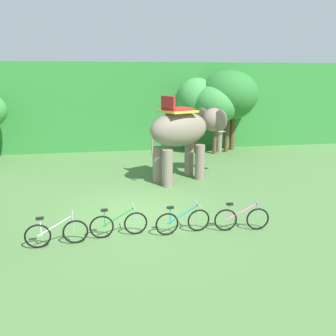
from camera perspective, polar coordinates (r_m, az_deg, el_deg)
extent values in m
plane|color=#4C753D|center=(11.56, -5.06, -7.80)|extent=(80.00, 80.00, 0.00)
cube|color=#338438|center=(23.60, -7.59, 10.96)|extent=(36.00, 6.00, 5.38)
cylinder|color=brown|center=(20.64, 4.84, 5.67)|extent=(0.30, 0.30, 2.02)
ellipsoid|color=#3D8E42|center=(20.37, 4.98, 11.69)|extent=(2.52, 2.52, 2.58)
cylinder|color=brown|center=(20.09, 8.07, 5.18)|extent=(0.23, 0.23, 1.95)
ellipsoid|color=#3D8E42|center=(19.83, 8.30, 10.90)|extent=(2.68, 2.68, 2.30)
cylinder|color=brown|center=(20.74, 10.11, 5.81)|extent=(0.27, 0.27, 2.22)
ellipsoid|color=#28702D|center=(20.48, 10.43, 12.41)|extent=(3.49, 3.49, 2.84)
cylinder|color=brown|center=(21.46, 11.06, 5.91)|extent=(0.32, 0.32, 2.09)
ellipsoid|color=#3D8E42|center=(21.21, 11.37, 11.74)|extent=(2.61, 2.61, 2.54)
ellipsoid|color=gray|center=(14.47, 1.97, 6.76)|extent=(3.22, 2.54, 1.50)
cylinder|color=gray|center=(15.62, 3.68, 1.61)|extent=(0.44, 0.44, 1.60)
cylinder|color=gray|center=(15.05, 5.52, 1.02)|extent=(0.44, 0.44, 1.60)
cylinder|color=gray|center=(14.59, -1.82, 0.61)|extent=(0.44, 0.44, 1.60)
cylinder|color=gray|center=(13.97, -0.07, -0.06)|extent=(0.44, 0.44, 1.60)
ellipsoid|color=gray|center=(15.71, 7.84, 8.27)|extent=(1.43, 1.38, 1.10)
ellipsoid|color=gray|center=(16.06, 5.93, 8.67)|extent=(0.52, 0.82, 0.96)
ellipsoid|color=gray|center=(15.16, 9.04, 8.14)|extent=(0.52, 0.82, 0.96)
cylinder|color=gray|center=(16.16, 8.89, 5.20)|extent=(0.26, 0.26, 1.40)
cone|color=beige|center=(16.22, 8.27, 6.52)|extent=(0.56, 0.36, 0.21)
cone|color=beige|center=(15.91, 9.37, 6.29)|extent=(0.56, 0.36, 0.21)
cube|color=gold|center=(14.30, 1.67, 9.81)|extent=(1.76, 1.77, 0.08)
cube|color=#B22323|center=(14.30, 1.67, 10.17)|extent=(1.39, 1.29, 0.10)
cube|color=#B22323|center=(13.98, 0.02, 11.20)|extent=(0.49, 0.85, 0.56)
cylinder|color=gray|center=(13.74, -2.78, 4.36)|extent=(0.08, 0.08, 0.90)
torus|color=black|center=(9.89, -21.61, -10.92)|extent=(0.71, 0.13, 0.71)
torus|color=black|center=(9.82, -15.71, -10.57)|extent=(0.71, 0.13, 0.71)
cylinder|color=silver|center=(9.74, -18.95, -9.45)|extent=(0.97, 0.15, 0.54)
cylinder|color=silver|center=(9.77, -21.17, -9.52)|extent=(0.03, 0.03, 0.52)
cube|color=black|center=(9.67, -21.33, -8.13)|extent=(0.21, 0.12, 0.06)
cylinder|color=#9E9EA3|center=(9.70, -16.14, -9.11)|extent=(0.03, 0.03, 0.55)
cylinder|color=#9E9EA3|center=(9.59, -16.26, -7.64)|extent=(0.09, 0.52, 0.03)
torus|color=black|center=(9.92, -11.40, -9.98)|extent=(0.71, 0.12, 0.71)
torus|color=black|center=(10.01, -5.61, -9.50)|extent=(0.71, 0.12, 0.71)
cylinder|color=green|center=(9.85, -8.70, -8.45)|extent=(0.97, 0.14, 0.54)
cylinder|color=green|center=(9.82, -10.90, -8.57)|extent=(0.03, 0.03, 0.52)
cube|color=black|center=(9.71, -10.98, -7.17)|extent=(0.21, 0.12, 0.06)
cylinder|color=#9E9EA3|center=(9.88, -5.94, -8.06)|extent=(0.03, 0.03, 0.55)
cylinder|color=#9E9EA3|center=(9.78, -5.98, -6.61)|extent=(0.08, 0.52, 0.03)
torus|color=black|center=(9.90, -0.17, -9.69)|extent=(0.71, 0.13, 0.71)
torus|color=black|center=(10.19, 5.32, -8.99)|extent=(0.71, 0.13, 0.71)
cylinder|color=teal|center=(9.93, 2.50, -8.06)|extent=(0.97, 0.16, 0.54)
cylinder|color=teal|center=(9.82, 0.40, -8.25)|extent=(0.03, 0.03, 0.52)
cube|color=black|center=(9.72, 0.40, -6.85)|extent=(0.21, 0.12, 0.06)
cylinder|color=#9E9EA3|center=(10.06, 5.09, -7.58)|extent=(0.03, 0.03, 0.55)
cylinder|color=#9E9EA3|center=(9.96, 5.13, -6.16)|extent=(0.09, 0.52, 0.03)
torus|color=black|center=(10.32, 9.94, -8.85)|extent=(0.71, 0.11, 0.71)
torus|color=black|center=(10.60, 15.25, -8.51)|extent=(0.71, 0.11, 0.71)
cylinder|color=pink|center=(10.34, 12.58, -7.43)|extent=(0.97, 0.13, 0.54)
cylinder|color=pink|center=(10.24, 10.56, -7.50)|extent=(0.03, 0.03, 0.52)
cube|color=black|center=(10.14, 10.63, -6.15)|extent=(0.21, 0.12, 0.06)
cylinder|color=#9E9EA3|center=(10.48, 15.10, -7.13)|extent=(0.03, 0.03, 0.55)
cylinder|color=#9E9EA3|center=(10.38, 15.21, -5.75)|extent=(0.08, 0.52, 0.03)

